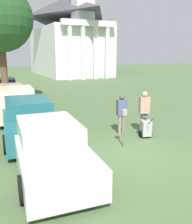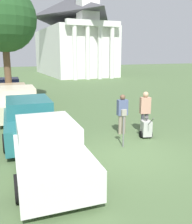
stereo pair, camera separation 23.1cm
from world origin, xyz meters
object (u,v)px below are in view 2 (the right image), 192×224
Objects in this scene: equipment_cart at (146,128)px; parked_car_white at (46,146)px; church at (73,34)px; parked_car_tan at (13,95)px; parked_car_navy at (8,88)px; parked_car_teal at (29,119)px; parking_meter at (124,121)px; person_worker at (122,112)px; person_supervisor at (145,110)px; parked_car_cream at (18,103)px.

parked_car_white is at bearing -149.48° from equipment_cart.
church is (7.18, 30.50, 5.77)m from equipment_cart.
parked_car_navy is at bearing 93.91° from parked_car_tan.
parked_car_teal is 5.38× the size of equipment_cart.
parked_car_tan is at bearing 107.25° from parking_meter.
equipment_cart is (0.64, -0.81, -0.56)m from person_worker.
parked_car_teal is 3.81m from person_worker.
parked_car_white is 34.03m from church.
person_supervisor is (1.60, 1.04, 0.05)m from parking_meter.
person_supervisor reaches higher than person_worker.
person_supervisor is at bearing 165.96° from person_worker.
parking_meter is (2.87, 0.56, 0.29)m from parked_car_white.
parked_car_white reaches higher than parking_meter.
parked_car_teal is (-0.00, 3.22, 0.04)m from parked_car_white.
parked_car_teal is 31.05m from church.
parked_car_white is at bearing -86.10° from parked_car_navy.
parked_car_tan is at bearing -47.27° from person_supervisor.
parked_car_teal is at bearing -86.10° from parked_car_navy.
person_supervisor reaches higher than parked_car_navy.
person_worker is at bearing -104.76° from church.
parked_car_teal reaches higher than equipment_cart.
parked_car_tan is 2.69× the size of person_supervisor.
equipment_cart is at bearing 21.74° from parking_meter.
parked_car_navy is at bearing 102.70° from parking_meter.
church reaches higher than parked_car_cream.
church is (8.52, 31.03, 5.20)m from parking_meter.
parked_car_white is 9.79m from parked_car_tan.
parking_meter is at bearing -73.40° from parked_car_navy.
parked_car_tan reaches higher than parking_meter.
parked_car_white is at bearing -86.10° from parked_car_teal.
parked_car_white is at bearing -86.10° from parked_car_cream.
parked_car_tan is (0.00, 3.01, -0.07)m from parked_car_cream.
parked_car_teal is at bearing -5.77° from person_supervisor.
person_worker is 1.66× the size of equipment_cart.
parked_car_teal is 0.24× the size of church.
parked_car_navy is 11.92m from person_worker.
person_supervisor is at bearing 23.64° from parked_car_white.
person_supervisor is 1.76× the size of equipment_cart.
church is at bearing 69.25° from parked_car_cream.
parked_car_tan is 0.21× the size of church.
church is at bearing 92.68° from equipment_cart.
person_supervisor reaches higher than parking_meter.
church is at bearing 72.03° from parked_car_teal.
church reaches higher than parked_car_navy.
parking_meter is (2.87, -12.72, 0.29)m from parked_car_navy.
parked_car_navy is at bearing 93.90° from parked_car_white.
parked_car_teal is 4.76m from person_supervisor.
person_supervisor is (4.46, -1.62, 0.30)m from parked_car_teal.
person_supervisor is at bearing -45.36° from parked_car_cream.
parked_car_cream is at bearing 93.90° from parked_car_teal.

